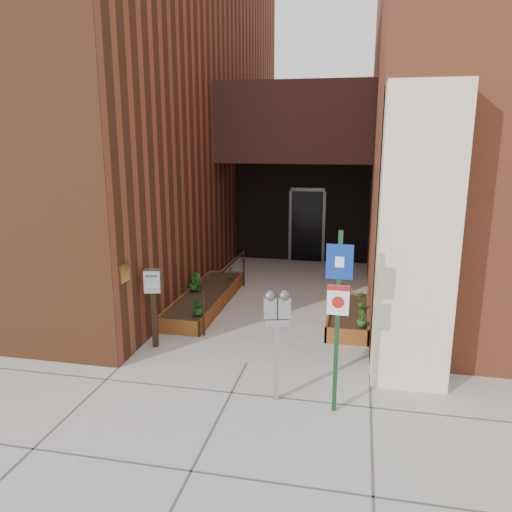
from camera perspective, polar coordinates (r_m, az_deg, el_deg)
The scene contains 15 objects.
ground at distance 8.46m, azimuth -1.10°, elevation -12.17°, with size 80.00×80.00×0.00m, color #9E9991.
architecture at distance 14.50m, azimuth 4.50°, elevation 18.68°, with size 20.00×14.60×10.00m.
planter_left at distance 11.21m, azimuth -5.76°, elevation -4.92°, with size 0.90×3.60×0.30m.
planter_right at distance 10.25m, azimuth 10.52°, elevation -6.87°, with size 0.80×2.20×0.30m.
handrail at distance 10.85m, azimuth -3.40°, elevation -2.11°, with size 0.04×3.34×0.90m.
parking_meter at distance 6.89m, azimuth 2.41°, elevation -6.83°, with size 0.38×0.22×1.64m.
sign_post at distance 6.60m, azimuth 9.35°, elevation -5.41°, with size 0.34×0.09×2.51m.
payment_dropbox at distance 8.91m, azimuth -11.66°, elevation -4.02°, with size 0.32×0.27×1.42m.
shrub_left_a at distance 9.77m, azimuth -6.57°, elevation -5.64°, with size 0.32×0.32×0.35m, color #19591E.
shrub_left_b at distance 11.27m, azimuth -6.77°, elevation -2.92°, with size 0.21×0.21×0.39m, color #1B5E1B.
shrub_left_c at distance 11.24m, azimuth -7.19°, elevation -3.00°, with size 0.21×0.21×0.38m, color #1D5B1A.
shrub_left_d at distance 12.04m, azimuth -2.94°, elevation -1.94°, with size 0.17×0.17×0.32m, color #1A4F16.
shrub_right_a at distance 9.30m, azimuth 12.00°, elevation -6.96°, with size 0.18×0.18×0.32m, color #295E1A.
shrub_right_b at distance 10.19m, azimuth 11.98°, elevation -4.95°, with size 0.20×0.20×0.38m, color #265D1A.
shrub_right_c at distance 11.01m, azimuth 9.63°, elevation -3.67°, with size 0.26×0.26×0.29m, color #265B1A.
Camera 1 is at (1.72, -7.42, 3.67)m, focal length 35.00 mm.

